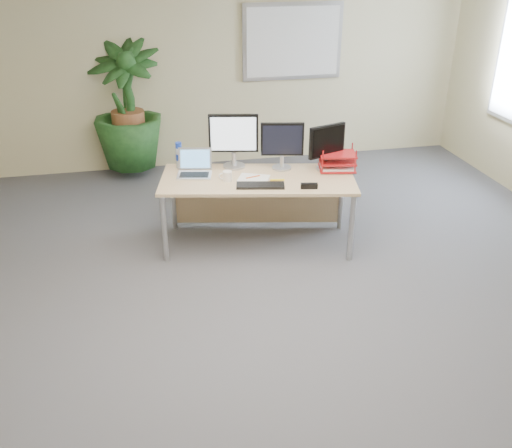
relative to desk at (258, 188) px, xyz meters
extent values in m
plane|color=#404045|center=(-0.25, -1.70, -0.55)|extent=(8.00, 8.00, 0.00)
cube|color=beige|center=(-0.25, 2.30, 0.80)|extent=(7.00, 0.04, 2.70)
cube|color=#B9B9BE|center=(0.95, 2.27, 1.00)|extent=(1.30, 0.03, 0.95)
cube|color=white|center=(0.95, 2.25, 1.00)|extent=(1.20, 0.01, 0.85)
cube|color=tan|center=(-0.02, -0.10, 0.13)|extent=(1.94, 1.12, 0.03)
cube|color=tan|center=(0.05, 0.25, -0.22)|extent=(1.69, 0.37, 0.55)
cylinder|color=#ACACB0|center=(-0.93, -0.25, -0.22)|extent=(0.05, 0.05, 0.67)
cylinder|color=#ACACB0|center=(0.75, -0.60, -0.22)|extent=(0.05, 0.05, 0.67)
cylinder|color=#ACACB0|center=(-0.80, 0.40, -0.22)|extent=(0.05, 0.05, 0.67)
cylinder|color=#ACACB0|center=(0.89, 0.05, -0.22)|extent=(0.05, 0.05, 0.67)
imported|color=#133614|center=(-1.18, 2.00, 0.20)|extent=(1.08, 1.08, 1.50)
cylinder|color=#ACACB0|center=(-0.19, 0.23, 0.16)|extent=(0.22, 0.22, 0.02)
cylinder|color=#ACACB0|center=(-0.19, 0.23, 0.23)|extent=(0.04, 0.04, 0.13)
cube|color=black|center=(-0.19, 0.23, 0.49)|extent=(0.48, 0.14, 0.37)
cube|color=silver|center=(-0.19, 0.20, 0.49)|extent=(0.43, 0.09, 0.32)
cylinder|color=#ACACB0|center=(0.26, 0.09, 0.16)|extent=(0.19, 0.19, 0.02)
cylinder|color=#ACACB0|center=(0.26, 0.09, 0.22)|extent=(0.04, 0.04, 0.11)
cube|color=black|center=(0.26, 0.09, 0.45)|extent=(0.41, 0.12, 0.32)
cube|color=black|center=(0.26, 0.07, 0.45)|extent=(0.37, 0.08, 0.28)
cylinder|color=#ACACB0|center=(0.67, -0.02, 0.16)|extent=(0.18, 0.18, 0.02)
cylinder|color=#ACACB0|center=(0.67, -0.02, 0.22)|extent=(0.04, 0.04, 0.11)
cube|color=black|center=(0.67, -0.02, 0.44)|extent=(0.39, 0.17, 0.31)
cube|color=black|center=(0.68, -0.04, 0.44)|extent=(0.35, 0.12, 0.27)
cube|color=silver|center=(-0.60, 0.07, 0.15)|extent=(0.36, 0.28, 0.02)
cube|color=black|center=(-0.60, 0.06, 0.16)|extent=(0.30, 0.20, 0.00)
cube|color=silver|center=(-0.57, 0.21, 0.27)|extent=(0.32, 0.12, 0.21)
cube|color=#5EA6F2|center=(-0.57, 0.20, 0.27)|extent=(0.28, 0.10, 0.17)
cube|color=black|center=(-0.04, -0.31, 0.16)|extent=(0.45, 0.23, 0.02)
cylinder|color=white|center=(-0.31, -0.11, 0.19)|extent=(0.09, 0.09, 0.10)
torus|color=white|center=(-0.36, -0.11, 0.19)|extent=(0.07, 0.03, 0.07)
cube|color=white|center=(-0.06, -0.12, 0.15)|extent=(0.34, 0.30, 0.01)
cylinder|color=orange|center=(-0.07, -0.10, 0.16)|extent=(0.14, 0.05, 0.01)
cylinder|color=yellow|center=(0.14, -0.21, 0.15)|extent=(0.13, 0.04, 0.02)
cylinder|color=silver|center=(-0.71, 0.33, 0.25)|extent=(0.06, 0.06, 0.20)
cylinder|color=#1734AC|center=(-0.71, 0.33, 0.38)|extent=(0.06, 0.06, 0.06)
cylinder|color=#1734AC|center=(-0.71, 0.33, 0.26)|extent=(0.07, 0.07, 0.06)
cube|color=#A41416|center=(0.78, -0.05, 0.16)|extent=(0.39, 0.33, 0.02)
cube|color=#A41416|center=(0.78, -0.05, 0.23)|extent=(0.39, 0.33, 0.02)
cube|color=#A41416|center=(0.78, -0.05, 0.31)|extent=(0.39, 0.33, 0.02)
cube|color=white|center=(0.78, -0.05, 0.18)|extent=(0.35, 0.29, 0.02)
cube|color=black|center=(0.38, -0.45, 0.17)|extent=(0.16, 0.07, 0.05)
camera|label=1|loc=(-1.09, -4.98, 2.15)|focal=40.00mm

